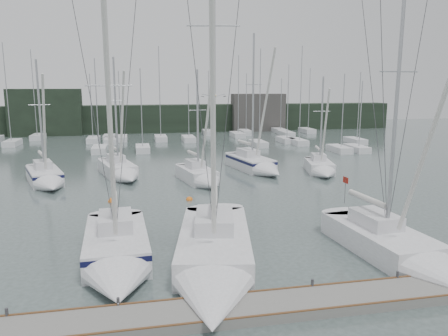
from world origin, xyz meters
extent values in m
plane|color=#414F4D|center=(0.00, 0.00, 0.00)|extent=(160.00, 160.00, 0.00)
cube|color=slate|center=(0.00, -5.00, 0.20)|extent=(24.00, 2.00, 0.40)
cube|color=black|center=(0.00, 62.00, 2.50)|extent=(90.00, 4.00, 5.00)
cube|color=black|center=(-20.00, 60.00, 4.00)|extent=(12.00, 3.00, 8.00)
cube|color=#3C3937|center=(18.00, 60.00, 3.50)|extent=(10.00, 3.00, 7.00)
cube|color=silver|center=(20.50, 51.14, 0.35)|extent=(1.80, 4.50, 0.90)
cylinder|color=#9C9FA3|center=(20.50, 50.64, 6.40)|extent=(0.12, 0.12, 11.19)
cube|color=silver|center=(3.14, 47.45, 0.35)|extent=(1.80, 4.50, 0.90)
cylinder|color=#9C9FA3|center=(3.14, 46.95, 4.81)|extent=(0.12, 0.12, 8.02)
cube|color=silver|center=(18.55, 40.48, 0.35)|extent=(1.80, 4.50, 0.90)
cylinder|color=#9C9FA3|center=(18.55, 39.98, 7.47)|extent=(0.12, 0.12, 13.33)
cube|color=silver|center=(-9.71, 38.56, 0.35)|extent=(1.80, 4.50, 0.90)
cylinder|color=#9C9FA3|center=(-9.71, 38.06, 6.40)|extent=(0.12, 0.12, 11.19)
cube|color=silver|center=(12.25, 39.79, 0.35)|extent=(1.80, 4.50, 0.90)
cylinder|color=#9C9FA3|center=(12.25, 39.29, 7.20)|extent=(0.12, 0.12, 12.79)
cube|color=silver|center=(-7.19, 50.09, 0.35)|extent=(1.80, 4.50, 0.90)
cylinder|color=#9C9FA3|center=(-7.19, 49.59, 5.80)|extent=(0.12, 0.12, 10.00)
cube|color=silver|center=(27.49, 39.94, 0.35)|extent=(1.80, 4.50, 0.90)
cylinder|color=#9C9FA3|center=(27.49, 39.44, 5.67)|extent=(0.12, 0.12, 9.73)
cube|color=silver|center=(-22.58, 47.70, 0.35)|extent=(1.80, 4.50, 0.90)
cylinder|color=#9C9FA3|center=(-22.58, 47.20, 7.64)|extent=(0.12, 0.12, 13.67)
cube|color=silver|center=(21.20, 32.48, 0.35)|extent=(1.80, 4.50, 0.90)
cylinder|color=#9C9FA3|center=(21.20, 31.98, 5.44)|extent=(0.12, 0.12, 9.28)
cube|color=silver|center=(23.69, 32.40, 0.35)|extent=(1.80, 4.50, 0.90)
cylinder|color=#9C9FA3|center=(23.69, 31.90, 5.01)|extent=(0.12, 0.12, 8.41)
cube|color=silver|center=(-1.10, 48.93, 0.35)|extent=(1.80, 4.50, 0.90)
cylinder|color=#9C9FA3|center=(-1.10, 48.43, 7.61)|extent=(0.12, 0.12, 13.62)
cube|color=silver|center=(17.52, 42.96, 0.35)|extent=(1.80, 4.50, 0.90)
cylinder|color=#9C9FA3|center=(17.52, 42.46, 4.99)|extent=(0.12, 0.12, 8.39)
cube|color=silver|center=(14.13, 54.58, 0.35)|extent=(1.80, 4.50, 0.90)
cylinder|color=#9C9FA3|center=(14.13, 54.08, 5.69)|extent=(0.12, 0.12, 9.79)
cube|color=silver|center=(11.88, 51.13, 0.35)|extent=(1.80, 4.50, 0.90)
cylinder|color=#9C9FA3|center=(11.88, 50.63, 7.10)|extent=(0.12, 0.12, 12.61)
cube|color=silver|center=(-4.14, 38.05, 0.35)|extent=(1.80, 4.50, 0.90)
cylinder|color=#9C9FA3|center=(-4.14, 37.55, 5.79)|extent=(0.12, 0.12, 9.97)
cube|color=silver|center=(26.02, 55.26, 0.35)|extent=(1.80, 4.50, 0.90)
cylinder|color=#9C9FA3|center=(26.02, 54.76, 6.20)|extent=(0.12, 0.12, 10.80)
cube|color=silver|center=(-8.69, 47.50, 0.35)|extent=(1.80, 4.50, 0.90)
cylinder|color=#9C9FA3|center=(-8.69, 47.00, 5.51)|extent=(0.12, 0.12, 9.41)
cube|color=silver|center=(-11.35, 49.09, 0.35)|extent=(1.80, 4.50, 0.90)
cylinder|color=#9C9FA3|center=(-11.35, 48.59, 5.54)|extent=(0.12, 0.12, 9.49)
cube|color=silver|center=(7.71, 55.79, 0.35)|extent=(1.80, 4.50, 0.90)
cylinder|color=#9C9FA3|center=(7.71, 55.29, 5.93)|extent=(0.12, 0.12, 10.25)
cube|color=silver|center=(20.90, 55.84, 0.35)|extent=(1.80, 4.50, 0.90)
cylinder|color=#9C9FA3|center=(20.90, 55.34, 5.29)|extent=(0.12, 0.12, 8.99)
cube|color=silver|center=(-9.10, 51.41, 0.35)|extent=(1.80, 4.50, 0.90)
cylinder|color=#9C9FA3|center=(-9.10, 50.91, 5.19)|extent=(0.12, 0.12, 8.78)
cube|color=silver|center=(-20.48, 54.89, 0.35)|extent=(1.80, 4.50, 0.90)
cylinder|color=#9C9FA3|center=(-20.48, 54.39, 7.45)|extent=(0.12, 0.12, 13.31)
cube|color=silver|center=(-6.27, 2.17, 0.48)|extent=(3.41, 6.95, 1.61)
cone|color=silver|center=(-6.06, -2.70, 0.48)|extent=(3.24, 3.06, 3.12)
cube|color=silver|center=(-6.30, 2.70, 1.67)|extent=(1.83, 2.80, 0.75)
cylinder|color=#9C9FA3|center=(-6.25, 1.68, 7.49)|extent=(0.19, 0.19, 12.41)
cylinder|color=silver|center=(-6.33, 3.53, 2.63)|extent=(0.45, 3.34, 0.30)
cube|color=#0E1035|center=(-6.27, 2.17, 1.02)|extent=(3.43, 6.97, 0.27)
cube|color=navy|center=(-6.43, 5.79, 3.22)|extent=(0.05, 0.58, 0.39)
cube|color=silver|center=(-1.26, 1.14, 0.50)|extent=(5.13, 9.22, 1.66)
cone|color=silver|center=(-2.44, -4.96, 0.50)|extent=(4.18, 4.33, 3.53)
cube|color=silver|center=(-1.15, 1.68, 1.71)|extent=(2.57, 3.79, 0.77)
cylinder|color=#9C9FA3|center=(-1.38, 0.53, 9.76)|extent=(0.20, 0.20, 16.87)
cylinder|color=silver|center=(-0.93, 2.85, 2.71)|extent=(1.11, 4.23, 0.31)
cube|color=navy|center=(-0.39, 5.63, 3.31)|extent=(0.13, 0.59, 0.40)
cube|color=silver|center=(7.56, -0.06, 0.47)|extent=(3.69, 7.09, 1.55)
cube|color=silver|center=(7.52, 0.45, 1.61)|extent=(1.94, 2.87, 0.73)
cylinder|color=#9C9FA3|center=(7.60, -0.55, 8.04)|extent=(0.19, 0.19, 13.59)
cylinder|color=silver|center=(7.44, 1.30, 2.54)|extent=(0.58, 3.36, 0.29)
cube|color=maroon|center=(7.25, 3.55, 3.11)|extent=(0.07, 0.56, 0.37)
cube|color=silver|center=(-13.30, 21.09, 0.46)|extent=(4.16, 6.20, 1.53)
cone|color=silver|center=(-12.06, 17.21, 0.46)|extent=(3.17, 3.10, 2.55)
cube|color=silver|center=(-13.45, 21.57, 1.58)|extent=(2.03, 2.60, 0.71)
cylinder|color=#9C9FA3|center=(-13.17, 20.70, 6.06)|extent=(0.18, 0.18, 9.67)
cylinder|color=silver|center=(-13.64, 22.17, 2.50)|extent=(1.12, 2.74, 0.29)
cube|color=#0E1035|center=(-13.30, 21.09, 0.97)|extent=(4.19, 6.23, 0.25)
cube|color=silver|center=(-6.91, 23.19, 0.46)|extent=(4.05, 6.44, 1.55)
cone|color=silver|center=(-5.80, 19.07, 0.46)|extent=(3.16, 3.15, 2.58)
cube|color=silver|center=(-7.04, 23.69, 1.60)|extent=(1.99, 2.68, 0.72)
cylinder|color=#9C9FA3|center=(-6.80, 22.78, 6.26)|extent=(0.19, 0.19, 10.05)
cylinder|color=silver|center=(-7.22, 24.35, 2.53)|extent=(1.04, 2.90, 0.29)
cube|color=silver|center=(0.35, 18.83, 0.45)|extent=(3.45, 5.46, 1.51)
cone|color=silver|center=(1.12, 15.30, 0.45)|extent=(2.83, 2.64, 2.42)
cube|color=silver|center=(0.24, 19.32, 1.56)|extent=(1.73, 2.26, 0.70)
cylinder|color=#9C9FA3|center=(0.43, 18.48, 5.64)|extent=(0.18, 0.18, 8.86)
cylinder|color=silver|center=(0.13, 19.82, 2.47)|extent=(0.81, 2.47, 0.28)
cube|color=silver|center=(6.68, 23.50, 0.49)|extent=(4.08, 6.89, 1.63)
cone|color=silver|center=(7.63, 18.99, 0.49)|extent=(3.33, 3.28, 2.82)
cube|color=silver|center=(6.57, 24.03, 1.68)|extent=(2.05, 2.84, 0.76)
cylinder|color=#9C9FA3|center=(6.78, 23.05, 7.52)|extent=(0.20, 0.20, 12.43)
cylinder|color=silver|center=(6.42, 24.76, 2.66)|extent=(0.94, 3.14, 0.30)
cube|color=#0E1035|center=(6.68, 23.50, 1.03)|extent=(4.11, 6.91, 0.27)
cube|color=silver|center=(13.13, 20.59, 0.42)|extent=(3.37, 5.14, 1.41)
cone|color=silver|center=(12.37, 17.30, 0.42)|extent=(2.75, 2.51, 2.35)
cube|color=silver|center=(13.24, 21.05, 1.46)|extent=(1.69, 2.14, 0.66)
cylinder|color=#9C9FA3|center=(13.06, 20.26, 5.33)|extent=(0.17, 0.17, 8.39)
cylinder|color=silver|center=(13.35, 21.51, 2.31)|extent=(0.78, 2.31, 0.26)
sphere|color=orange|center=(-1.17, 12.37, 0.00)|extent=(0.52, 0.52, 0.52)
sphere|color=orange|center=(-6.99, 13.04, 0.00)|extent=(0.63, 0.63, 0.63)
ellipsoid|color=white|center=(-1.44, 0.14, 8.27)|extent=(0.34, 0.53, 0.22)
cube|color=gray|center=(-1.75, 0.08, 8.29)|extent=(0.52, 0.25, 0.12)
cube|color=gray|center=(-1.14, 0.21, 8.29)|extent=(0.52, 0.25, 0.12)
camera|label=1|loc=(-5.13, -20.12, 8.80)|focal=35.00mm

